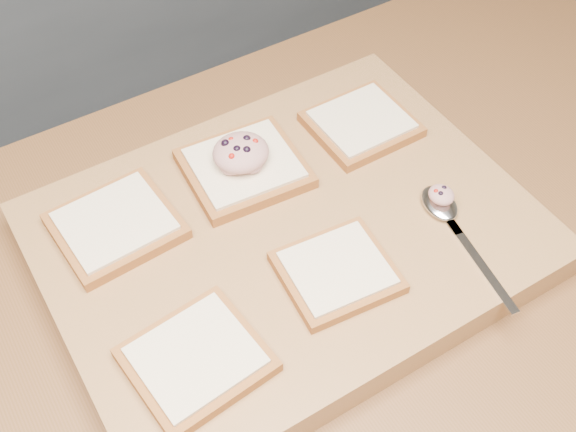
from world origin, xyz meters
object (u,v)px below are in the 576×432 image
bread_far_center (244,168)px  spoon (445,212)px  tuna_salad_dollop (241,152)px  cutting_board (288,238)px

bread_far_center → spoon: bearing=-47.6°
tuna_salad_dollop → spoon: bearing=-47.4°
cutting_board → tuna_salad_dollop: size_ratio=7.96×
bread_far_center → tuna_salad_dollop: (-0.00, 0.00, 0.02)m
bread_far_center → cutting_board: bearing=-89.4°
spoon → tuna_salad_dollop: bearing=132.6°
bread_far_center → tuna_salad_dollop: size_ratio=2.15×
tuna_salad_dollop → spoon: size_ratio=0.36×
cutting_board → bread_far_center: size_ratio=3.70×
bread_far_center → spoon: 0.23m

